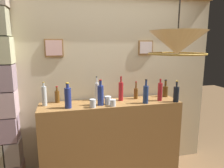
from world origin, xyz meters
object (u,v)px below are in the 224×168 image
(glass_tumbler_highball, at_px, (93,103))
(pendant_lamp, at_px, (177,43))
(liquor_bottle_scotch, at_px, (44,96))
(liquor_bottle_vodka, at_px, (146,94))
(liquor_bottle_sherry, at_px, (121,91))
(liquor_bottle_gin, at_px, (165,91))
(glass_tumbler_rocks, at_px, (113,103))
(liquor_bottle_bourbon, at_px, (101,95))
(liquor_bottle_rye, at_px, (160,92))
(liquor_bottle_vermouth, at_px, (97,91))
(liquor_bottle_tequila, at_px, (176,94))
(glass_tumbler_shot, at_px, (108,100))
(liquor_bottle_mezcal, at_px, (136,93))
(liquor_bottle_rum, at_px, (68,97))
(liquor_bottle_amaro, at_px, (57,96))

(glass_tumbler_highball, relative_size, pendant_lamp, 0.20)
(liquor_bottle_scotch, distance_m, pendant_lamp, 1.62)
(liquor_bottle_vodka, bearing_deg, liquor_bottle_sherry, 142.52)
(liquor_bottle_sherry, height_order, liquor_bottle_gin, liquor_bottle_sherry)
(liquor_bottle_gin, height_order, liquor_bottle_vodka, liquor_bottle_vodka)
(glass_tumbler_rocks, distance_m, pendant_lamp, 1.07)
(liquor_bottle_gin, xyz_separation_m, liquor_bottle_vodka, (-0.40, -0.25, 0.03))
(liquor_bottle_bourbon, height_order, liquor_bottle_sherry, liquor_bottle_sherry)
(glass_tumbler_highball, bearing_deg, liquor_bottle_rye, 5.69)
(liquor_bottle_vermouth, bearing_deg, glass_tumbler_highball, -107.86)
(liquor_bottle_gin, bearing_deg, liquor_bottle_tequila, -89.61)
(liquor_bottle_scotch, relative_size, liquor_bottle_gin, 1.20)
(liquor_bottle_scotch, distance_m, glass_tumbler_rocks, 0.83)
(liquor_bottle_gin, height_order, liquor_bottle_rye, liquor_bottle_rye)
(glass_tumbler_shot, bearing_deg, glass_tumbler_rocks, -64.74)
(liquor_bottle_mezcal, distance_m, liquor_bottle_rum, 0.93)
(liquor_bottle_gin, height_order, glass_tumbler_rocks, liquor_bottle_gin)
(liquor_bottle_sherry, height_order, glass_tumbler_highball, liquor_bottle_sherry)
(glass_tumbler_rocks, bearing_deg, glass_tumbler_shot, 115.26)
(liquor_bottle_tequila, bearing_deg, liquor_bottle_bourbon, 174.64)
(pendant_lamp, bearing_deg, liquor_bottle_gin, 65.38)
(glass_tumbler_rocks, bearing_deg, liquor_bottle_mezcal, 33.83)
(liquor_bottle_bourbon, bearing_deg, glass_tumbler_shot, 4.12)
(liquor_bottle_tequila, height_order, liquor_bottle_vermouth, liquor_bottle_vermouth)
(liquor_bottle_amaro, distance_m, liquor_bottle_vodka, 1.12)
(liquor_bottle_scotch, distance_m, liquor_bottle_rye, 1.46)
(liquor_bottle_gin, distance_m, pendant_lamp, 1.27)
(liquor_bottle_rum, distance_m, glass_tumbler_shot, 0.49)
(liquor_bottle_amaro, bearing_deg, liquor_bottle_sherry, -7.00)
(liquor_bottle_amaro, bearing_deg, liquor_bottle_gin, -2.16)
(liquor_bottle_sherry, distance_m, liquor_bottle_amaro, 0.82)
(liquor_bottle_scotch, xyz_separation_m, glass_tumbler_shot, (0.75, -0.13, -0.07))
(liquor_bottle_scotch, distance_m, liquor_bottle_vodka, 1.24)
(liquor_bottle_gin, distance_m, glass_tumbler_shot, 0.89)
(liquor_bottle_bourbon, height_order, glass_tumbler_highball, liquor_bottle_bourbon)
(liquor_bottle_scotch, xyz_separation_m, glass_tumbler_rocks, (0.80, -0.22, -0.08))
(liquor_bottle_mezcal, bearing_deg, liquor_bottle_scotch, -177.94)
(glass_tumbler_shot, distance_m, pendant_lamp, 1.14)
(liquor_bottle_sherry, distance_m, pendant_lamp, 1.15)
(liquor_bottle_scotch, xyz_separation_m, liquor_bottle_rye, (1.45, -0.12, -0.00))
(pendant_lamp, bearing_deg, liquor_bottle_vodka, 86.04)
(liquor_bottle_tequila, height_order, glass_tumbler_rocks, liquor_bottle_tequila)
(glass_tumbler_shot, bearing_deg, liquor_bottle_tequila, -6.35)
(liquor_bottle_vermouth, bearing_deg, glass_tumbler_shot, -67.25)
(liquor_bottle_vodka, height_order, glass_tumbler_highball, liquor_bottle_vodka)
(liquor_bottle_scotch, xyz_separation_m, liquor_bottle_mezcal, (1.18, 0.04, -0.04))
(liquor_bottle_mezcal, relative_size, glass_tumbler_rocks, 2.90)
(liquor_bottle_scotch, height_order, liquor_bottle_vodka, liquor_bottle_vodka)
(liquor_bottle_scotch, distance_m, glass_tumbler_highball, 0.60)
(liquor_bottle_rum, relative_size, pendant_lamp, 0.62)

